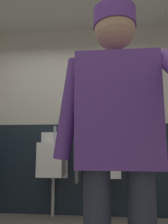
{
  "coord_description": "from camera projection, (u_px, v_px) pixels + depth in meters",
  "views": [
    {
      "loc": [
        0.39,
        -1.45,
        0.99
      ],
      "look_at": [
        0.23,
        0.24,
        1.25
      ],
      "focal_mm": 32.55,
      "sensor_mm": 36.0,
      "label": 1
    }
  ],
  "objects": [
    {
      "name": "privacy_divider_panel",
      "position": [
        78.0,
        146.0,
        2.75
      ],
      "size": [
        0.04,
        0.4,
        0.9
      ],
      "primitive_type": "cube",
      "color": "#4C4C51"
    },
    {
      "name": "urinal_left",
      "position": [
        52.0,
        159.0,
        2.82
      ],
      "size": [
        0.4,
        0.34,
        1.24
      ],
      "color": "white",
      "rests_on": "ground_plane"
    },
    {
      "name": "person",
      "position": [
        117.0,
        134.0,
        1.06
      ],
      "size": [
        0.64,
        0.6,
        1.75
      ],
      "color": "#2D3342",
      "rests_on": "ground_plane"
    },
    {
      "name": "urinal_middle",
      "position": [
        106.0,
        159.0,
        2.75
      ],
      "size": [
        0.4,
        0.34,
        1.24
      ],
      "color": "white",
      "rests_on": "ground_plane"
    },
    {
      "name": "wall_back",
      "position": [
        77.0,
        116.0,
        3.11
      ],
      "size": [
        4.0,
        0.12,
        2.81
      ],
      "primitive_type": "cube",
      "color": "beige",
      "rests_on": "ground_plane"
    },
    {
      "name": "wainscot_band_back",
      "position": [
        76.0,
        168.0,
        2.91
      ],
      "size": [
        3.4,
        0.03,
        1.27
      ],
      "primitive_type": "cube",
      "color": "#19232D",
      "rests_on": "ground_plane"
    }
  ]
}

